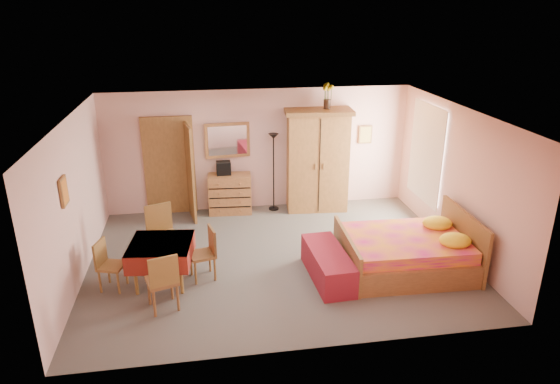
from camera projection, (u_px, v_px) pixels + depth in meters
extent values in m
plane|color=#646058|center=(277.00, 259.00, 8.85)|extent=(6.50, 6.50, 0.00)
plane|color=brown|center=(277.00, 114.00, 7.93)|extent=(6.50, 6.50, 0.00)
cube|color=beige|center=(259.00, 150.00, 10.70)|extent=(6.50, 0.10, 2.60)
cube|color=beige|center=(309.00, 261.00, 6.08)|extent=(6.50, 0.10, 2.60)
cube|color=beige|center=(75.00, 202.00, 7.90)|extent=(0.10, 5.00, 2.60)
cube|color=beige|center=(457.00, 180.00, 8.88)|extent=(0.10, 5.00, 2.60)
cube|color=#9E6B35|center=(170.00, 167.00, 10.48)|extent=(1.06, 0.12, 2.15)
cube|color=white|center=(427.00, 153.00, 9.92)|extent=(0.08, 1.40, 1.95)
cube|color=orange|center=(64.00, 191.00, 7.21)|extent=(0.04, 0.32, 0.42)
cube|color=#D8BF59|center=(365.00, 134.00, 10.93)|extent=(0.30, 0.04, 0.40)
cube|color=#A96A39|center=(230.00, 194.00, 10.67)|extent=(0.93, 0.51, 0.85)
cube|color=white|center=(227.00, 140.00, 10.47)|extent=(0.95, 0.13, 0.75)
cube|color=black|center=(224.00, 168.00, 10.50)|extent=(0.30, 0.22, 0.28)
cube|color=black|center=(274.00, 172.00, 10.68)|extent=(0.25, 0.25, 1.70)
cube|color=#AC743A|center=(317.00, 160.00, 10.65)|extent=(1.46, 0.84, 2.20)
cube|color=yellow|center=(327.00, 96.00, 10.23)|extent=(0.21, 0.21, 0.53)
cube|color=#C8136C|center=(406.00, 243.00, 8.35)|extent=(2.17, 1.73, 0.98)
cube|color=maroon|center=(328.00, 265.00, 8.15)|extent=(0.61, 1.48, 0.49)
cube|color=maroon|center=(162.00, 263.00, 7.99)|extent=(1.07, 1.07, 0.71)
cube|color=#955E32|center=(162.00, 280.00, 7.27)|extent=(0.53, 0.53, 0.93)
cube|color=olive|center=(164.00, 236.00, 8.56)|extent=(0.60, 0.60, 1.02)
cube|color=#A36F37|center=(112.00, 265.00, 7.80)|extent=(0.46, 0.46, 0.82)
cube|color=olive|center=(202.00, 254.00, 8.09)|extent=(0.47, 0.47, 0.87)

